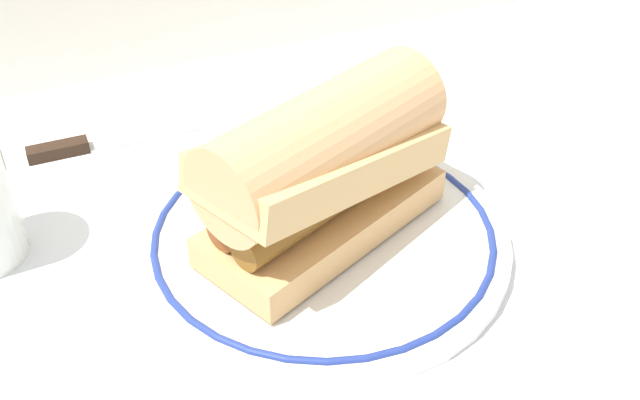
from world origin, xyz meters
name	(u,v)px	position (x,y,z in m)	size (l,w,h in m)	color
ground_plane	(330,254)	(0.00, 0.00, 0.00)	(1.50, 1.50, 0.00)	silver
plate	(320,238)	(0.00, 0.01, 0.01)	(0.29, 0.29, 0.01)	white
sausage_sandwich	(320,166)	(0.00, 0.01, 0.08)	(0.22, 0.16, 0.12)	#E0AB6E
butter_knife	(100,143)	(-0.14, 0.22, 0.00)	(0.16, 0.02, 0.01)	silver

